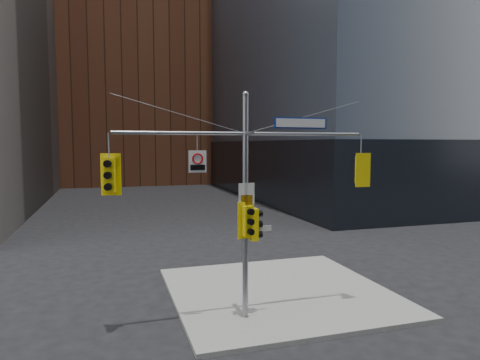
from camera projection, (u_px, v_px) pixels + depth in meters
ground at (267, 349)px, 11.84m from camera, size 160.00×160.00×0.00m
sidewalk_corner at (279, 292)px, 16.23m from camera, size 8.00×8.00×0.15m
podium_ne at (393, 167)px, 50.30m from camera, size 36.40×36.40×6.00m
brick_midrise at (134, 90)px, 65.89m from camera, size 26.00×20.00×28.00m
signal_assembly at (245, 184)px, 13.37m from camera, size 8.00×0.80×7.30m
traffic_light_west_arm at (109, 175)px, 12.15m from camera, size 0.57×0.53×1.21m
traffic_light_east_arm at (361, 170)px, 14.55m from camera, size 0.55×0.43×1.15m
traffic_light_pole_side at (255, 224)px, 13.58m from camera, size 0.39×0.33×1.02m
traffic_light_pole_front at (248, 221)px, 13.21m from camera, size 0.55×0.48×1.15m
street_sign_blade at (301, 123)px, 13.76m from camera, size 1.83×0.06×0.36m
regulatory_sign_arm at (198, 161)px, 12.84m from camera, size 0.54×0.09×0.67m
regulatory_sign_pole at (247, 194)px, 13.29m from camera, size 0.51×0.04×0.67m
street_blade_ew at (259, 229)px, 13.63m from camera, size 0.83×0.08×0.17m
street_blade_ns at (241, 236)px, 13.95m from camera, size 0.11×0.78×0.16m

